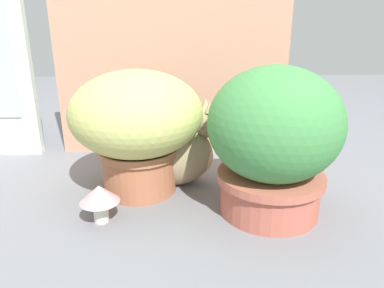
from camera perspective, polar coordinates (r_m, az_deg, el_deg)
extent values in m
plane|color=slate|center=(1.20, -0.83, -8.19)|extent=(6.00, 6.00, 0.00)
cube|color=tan|center=(1.53, -3.25, 16.70)|extent=(1.00, 0.03, 0.98)
cylinder|color=#AB6444|center=(1.21, -8.63, -4.10)|extent=(0.25, 0.25, 0.16)
cylinder|color=#A76A45|center=(1.19, -8.79, -1.18)|extent=(0.27, 0.27, 0.02)
ellipsoid|color=#BABF67|center=(1.15, -9.11, 5.01)|extent=(0.44, 0.44, 0.28)
cylinder|color=#B55C4A|center=(1.10, 12.57, -7.70)|extent=(0.30, 0.30, 0.13)
cylinder|color=#B35E4B|center=(1.07, 12.76, -5.20)|extent=(0.32, 0.32, 0.02)
ellipsoid|color=#418845|center=(1.02, 13.41, 3.20)|extent=(0.39, 0.39, 0.34)
ellipsoid|color=#9C8B66|center=(1.24, -2.55, -1.82)|extent=(0.28, 0.21, 0.22)
ellipsoid|color=beige|center=(1.26, 1.87, -2.00)|extent=(0.08, 0.11, 0.11)
sphere|color=#9C8B66|center=(1.22, 2.53, 3.61)|extent=(0.13, 0.13, 0.11)
cone|color=#9C8B66|center=(1.23, 2.24, 6.72)|extent=(0.04, 0.04, 0.04)
cone|color=#9C8B66|center=(1.18, 2.91, 6.11)|extent=(0.04, 0.04, 0.04)
cylinder|color=#9C8B66|center=(1.30, -7.91, -5.14)|extent=(0.19, 0.06, 0.07)
cylinder|color=silver|center=(1.06, -14.76, -10.68)|extent=(0.04, 0.04, 0.06)
cone|color=pink|center=(1.04, -15.02, -7.89)|extent=(0.12, 0.12, 0.05)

